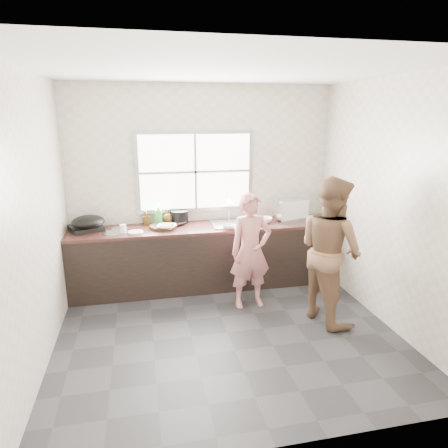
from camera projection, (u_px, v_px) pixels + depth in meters
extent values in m
cube|color=#28282B|center=(227.00, 333.00, 4.36)|extent=(3.60, 3.20, 0.01)
cube|color=silver|center=(228.00, 68.00, 3.64)|extent=(3.60, 3.20, 0.01)
cube|color=beige|center=(203.00, 186.00, 5.52)|extent=(3.60, 0.01, 2.70)
cube|color=silver|center=(35.00, 222.00, 3.64)|extent=(0.01, 3.20, 2.70)
cube|color=silver|center=(389.00, 204.00, 4.37)|extent=(0.01, 3.20, 2.70)
cube|color=beige|center=(284.00, 272.00, 2.49)|extent=(3.60, 0.01, 2.70)
cube|color=black|center=(207.00, 257.00, 5.47)|extent=(3.60, 0.62, 0.82)
cube|color=#351A15|center=(207.00, 227.00, 5.35)|extent=(3.60, 0.64, 0.04)
cube|color=silver|center=(232.00, 224.00, 5.42)|extent=(0.55, 0.45, 0.02)
cylinder|color=silver|center=(229.00, 210.00, 5.57)|extent=(0.02, 0.02, 0.30)
cube|color=#9EA0A5|center=(195.00, 172.00, 5.43)|extent=(1.60, 0.05, 1.10)
cube|color=white|center=(196.00, 172.00, 5.40)|extent=(1.50, 0.01, 1.00)
imported|color=tan|center=(251.00, 255.00, 4.83)|extent=(0.51, 0.36, 1.33)
imported|color=brown|center=(330.00, 250.00, 4.47)|extent=(0.81, 0.94, 1.66)
cylinder|color=black|center=(164.00, 227.00, 5.24)|extent=(0.45, 0.45, 0.04)
cube|color=#B0B3B8|center=(178.00, 223.00, 5.32)|extent=(0.23, 0.20, 0.01)
imported|color=white|center=(167.00, 227.00, 5.17)|extent=(0.30, 0.30, 0.06)
imported|color=white|center=(264.00, 220.00, 5.51)|extent=(0.21, 0.21, 0.06)
imported|color=silver|center=(229.00, 226.00, 5.20)|extent=(0.27, 0.27, 0.07)
cylinder|color=black|center=(179.00, 217.00, 5.47)|extent=(0.25, 0.25, 0.17)
cylinder|color=silver|center=(136.00, 232.00, 5.03)|extent=(0.23, 0.23, 0.02)
imported|color=green|center=(158.00, 215.00, 5.37)|extent=(0.11, 0.11, 0.28)
imported|color=#493212|center=(146.00, 218.00, 5.38)|extent=(0.09, 0.09, 0.17)
imported|color=#422C10|center=(168.00, 217.00, 5.44)|extent=(0.15, 0.15, 0.18)
cylinder|color=white|center=(123.00, 229.00, 5.01)|extent=(0.10, 0.10, 0.11)
cube|color=black|center=(86.00, 228.00, 5.14)|extent=(0.51, 0.51, 0.06)
ellipsoid|color=black|center=(88.00, 222.00, 5.02)|extent=(0.48, 0.48, 0.15)
cube|color=silver|center=(290.00, 210.00, 5.55)|extent=(0.46, 0.35, 0.31)
cylinder|color=silver|center=(113.00, 233.00, 5.01)|extent=(0.27, 0.27, 0.01)
cylinder|color=#B4B6BB|center=(120.00, 229.00, 5.20)|extent=(0.22, 0.22, 0.01)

